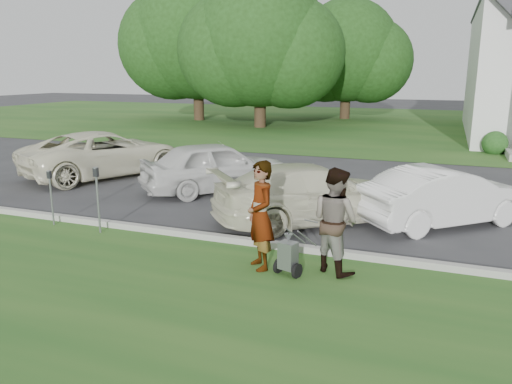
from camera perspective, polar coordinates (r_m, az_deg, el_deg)
The scene contains 16 objects.
ground at distance 10.00m, azimuth -0.54°, elevation -7.29°, with size 120.00×120.00×0.00m, color #333335.
grass_strip at distance 7.53m, azimuth -9.19°, elevation -14.80°, with size 80.00×7.00×0.01m, color #21531C.
church_lawn at distance 36.03m, azimuth 15.46°, elevation 7.47°, with size 80.00×30.00×0.01m, color #21531C.
curb at distance 10.45m, azimuth 0.56°, elevation -5.90°, with size 80.00×0.18×0.15m, color #9E9E93.
tree_left at distance 32.78m, azimuth 0.46°, elevation 16.32°, with size 10.63×8.40×9.71m.
tree_far at distance 37.98m, azimuth -6.77°, elevation 16.75°, with size 11.64×9.20×10.73m.
tree_back at distance 39.40m, azimuth 10.35°, elevation 15.10°, with size 9.61×7.60×8.89m.
striping_cart at distance 8.97m, azimuth 3.71°, elevation -7.33°, with size 0.62×0.98×0.85m.
person_left at distance 9.06m, azimuth 0.51°, elevation -2.79°, with size 0.73×0.48×2.01m, color #999999.
person_right at distance 9.05m, azimuth 9.02°, elevation -3.30°, with size 0.93×0.73×1.92m, color #999999.
parking_meter_near at distance 11.62m, azimuth -17.68°, elevation -0.00°, with size 0.11×0.10×1.52m.
parking_meter_far at distance 12.64m, azimuth -22.41°, elevation 0.10°, with size 0.10×0.09×1.33m.
car_a at distance 18.19m, azimuth -16.86°, elevation 4.23°, with size 2.59×5.62×1.56m, color #EDEACA.
car_b at distance 15.15m, azimuth -4.54°, elevation 2.95°, with size 1.82×4.53×1.54m, color silver.
car_c at distance 12.10m, azimuth 6.40°, elevation -0.16°, with size 1.97×4.84×1.40m, color beige.
car_d at distance 12.61m, azimuth 20.75°, elevation -0.46°, with size 1.47×4.21×1.39m, color white.
Camera 1 is at (3.41, -8.69, 3.57)m, focal length 35.00 mm.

